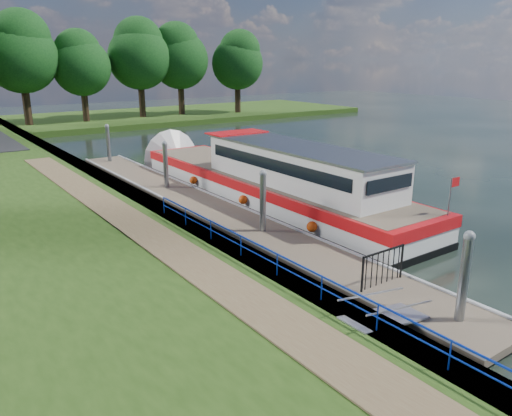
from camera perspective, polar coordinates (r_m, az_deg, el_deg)
ground at (r=15.30m, az=20.39°, el=-12.43°), size 160.00×160.00×0.00m
bank_edge at (r=24.82m, az=-12.96°, el=0.35°), size 1.10×90.00×0.78m
far_bank at (r=64.01m, az=-13.91°, el=9.99°), size 60.00×18.00×0.60m
footpath at (r=17.89m, az=-9.74°, el=-4.46°), size 1.60×40.00×0.05m
blue_fence at (r=14.61m, az=4.85°, el=-7.05°), size 0.04×18.04×0.72m
pontoon at (r=24.22m, az=-5.52°, el=-0.21°), size 2.50×30.00×0.56m
mooring_piles at (r=23.92m, az=-5.59°, el=2.30°), size 0.30×27.30×3.55m
gangway at (r=13.92m, az=14.49°, el=-11.96°), size 2.58×1.00×0.92m
gate_panel at (r=15.98m, az=14.32°, el=-6.04°), size 1.85×0.05×1.15m
barge at (r=26.32m, az=0.60°, el=3.28°), size 4.36×21.15×4.78m
horizon_trees at (r=56.70m, az=-26.47°, el=15.76°), size 54.38×10.03×12.87m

